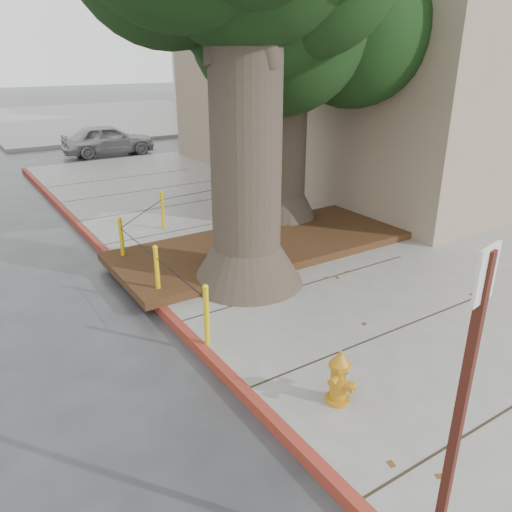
{
  "coord_description": "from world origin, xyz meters",
  "views": [
    {
      "loc": [
        -4.67,
        -4.38,
        4.03
      ],
      "look_at": [
        -0.76,
        1.68,
        1.1
      ],
      "focal_mm": 35.0,
      "sensor_mm": 36.0,
      "label": 1
    }
  ],
  "objects_px": {
    "fire_hydrant": "(339,378)",
    "car_red": "(304,121)",
    "car_silver": "(108,139)",
    "signpost": "(461,407)"
  },
  "relations": [
    {
      "from": "signpost",
      "to": "car_silver",
      "type": "xyz_separation_m",
      "value": [
        3.63,
        19.92,
        -1.09
      ]
    },
    {
      "from": "fire_hydrant",
      "to": "car_red",
      "type": "height_order",
      "value": "car_red"
    },
    {
      "from": "fire_hydrant",
      "to": "signpost",
      "type": "bearing_deg",
      "value": -132.99
    },
    {
      "from": "signpost",
      "to": "car_silver",
      "type": "distance_m",
      "value": 20.27
    },
    {
      "from": "fire_hydrant",
      "to": "car_red",
      "type": "relative_size",
      "value": 0.17
    },
    {
      "from": "car_silver",
      "to": "fire_hydrant",
      "type": "bearing_deg",
      "value": 174.48
    },
    {
      "from": "signpost",
      "to": "car_silver",
      "type": "bearing_deg",
      "value": 68.23
    },
    {
      "from": "fire_hydrant",
      "to": "car_silver",
      "type": "xyz_separation_m",
      "value": [
        2.89,
        17.93,
        0.16
      ]
    },
    {
      "from": "fire_hydrant",
      "to": "signpost",
      "type": "distance_m",
      "value": 2.46
    },
    {
      "from": "car_red",
      "to": "car_silver",
      "type": "bearing_deg",
      "value": 85.64
    }
  ]
}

